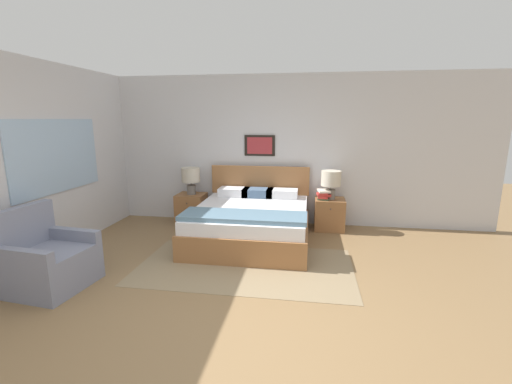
{
  "coord_description": "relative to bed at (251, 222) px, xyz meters",
  "views": [
    {
      "loc": [
        0.75,
        -2.8,
        1.85
      ],
      "look_at": [
        0.05,
        1.76,
        0.86
      ],
      "focal_mm": 24.0,
      "sensor_mm": 36.0,
      "label": 1
    }
  ],
  "objects": [
    {
      "name": "table_lamp_by_door",
      "position": [
        1.22,
        0.73,
        0.55
      ],
      "size": [
        0.32,
        0.32,
        0.48
      ],
      "color": "slate",
      "rests_on": "nightstand_by_door"
    },
    {
      "name": "armchair",
      "position": [
        -2.0,
        -1.83,
        -0.0
      ],
      "size": [
        0.85,
        0.85,
        0.91
      ],
      "rotation": [
        0.0,
        0.0,
        -1.67
      ],
      "color": "gray",
      "rests_on": "ground_plane"
    },
    {
      "name": "nightstand_by_door",
      "position": [
        1.22,
        0.74,
        -0.03
      ],
      "size": [
        0.49,
        0.47,
        0.53
      ],
      "color": "#936038",
      "rests_on": "ground_plane"
    },
    {
      "name": "book_slim_near_top",
      "position": [
        1.11,
        0.7,
        0.35
      ],
      "size": [
        0.18,
        0.26,
        0.03
      ],
      "rotation": [
        0.0,
        0.0,
        -0.12
      ],
      "color": "#B7332D",
      "rests_on": "book_novel_upper"
    },
    {
      "name": "bed",
      "position": [
        0.0,
        0.0,
        0.0
      ],
      "size": [
        1.73,
        1.96,
        1.04
      ],
      "color": "#936038",
      "rests_on": "ground_plane"
    },
    {
      "name": "wall_left",
      "position": [
        -2.62,
        -0.59,
        1.0
      ],
      "size": [
        0.08,
        5.6,
        2.6
      ],
      "color": "silver",
      "rests_on": "ground_plane"
    },
    {
      "name": "wall_back",
      "position": [
        0.09,
        1.04,
        1.0
      ],
      "size": [
        7.77,
        0.09,
        2.6
      ],
      "color": "silver",
      "rests_on": "ground_plane"
    },
    {
      "name": "book_thick_bottom",
      "position": [
        1.11,
        0.7,
        0.25
      ],
      "size": [
        0.21,
        0.23,
        0.03
      ],
      "rotation": [
        0.0,
        0.0,
        -0.15
      ],
      "color": "#4C7551",
      "rests_on": "nightstand_by_door"
    },
    {
      "name": "nightstand_near_window",
      "position": [
        -1.22,
        0.74,
        -0.03
      ],
      "size": [
        0.49,
        0.47,
        0.53
      ],
      "color": "#936038",
      "rests_on": "ground_plane"
    },
    {
      "name": "table_lamp_near_window",
      "position": [
        -1.21,
        0.73,
        0.55
      ],
      "size": [
        0.32,
        0.32,
        0.48
      ],
      "color": "slate",
      "rests_on": "nightstand_near_window"
    },
    {
      "name": "area_rug_main",
      "position": [
        0.09,
        -0.98,
        -0.29
      ],
      "size": [
        2.71,
        1.52,
        0.01
      ],
      "color": "#897556",
      "rests_on": "ground_plane"
    },
    {
      "name": "book_novel_upper",
      "position": [
        1.11,
        0.7,
        0.31
      ],
      "size": [
        0.24,
        0.24,
        0.04
      ],
      "rotation": [
        0.0,
        0.0,
        0.11
      ],
      "color": "#B7332D",
      "rests_on": "book_hardcover_middle"
    },
    {
      "name": "book_paperback_top",
      "position": [
        1.11,
        0.7,
        0.38
      ],
      "size": [
        0.22,
        0.28,
        0.03
      ],
      "rotation": [
        0.0,
        0.0,
        0.18
      ],
      "color": "silver",
      "rests_on": "book_slim_near_top"
    },
    {
      "name": "ground_plane",
      "position": [
        0.09,
        -2.18,
        -0.3
      ],
      "size": [
        16.0,
        16.0,
        0.0
      ],
      "primitive_type": "plane",
      "color": "olive"
    },
    {
      "name": "book_hardcover_middle",
      "position": [
        1.11,
        0.7,
        0.28
      ],
      "size": [
        0.19,
        0.28,
        0.03
      ],
      "rotation": [
        0.0,
        0.0,
        -0.14
      ],
      "color": "#B7332D",
      "rests_on": "book_thick_bottom"
    }
  ]
}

